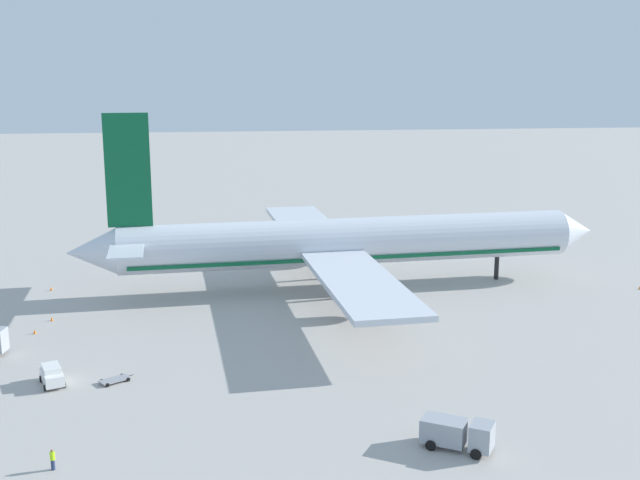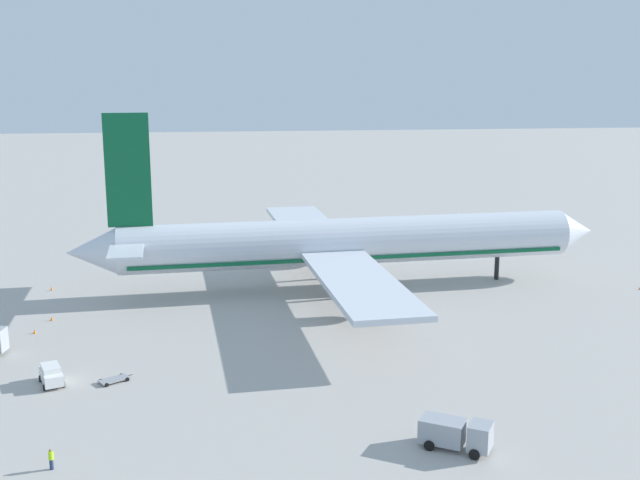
# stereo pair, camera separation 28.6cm
# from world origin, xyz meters

# --- Properties ---
(ground_plane) EXTENTS (600.00, 600.00, 0.00)m
(ground_plane) POSITION_xyz_m (0.00, 0.00, 0.00)
(ground_plane) COLOR #ADA8A0
(airliner) EXTENTS (77.96, 68.70, 25.63)m
(airliner) POSITION_xyz_m (-1.29, -0.13, 6.79)
(airliner) COLOR silver
(airliner) RESTS_ON ground
(service_truck_1) EXTENTS (6.26, 5.08, 2.66)m
(service_truck_1) POSITION_xyz_m (0.50, -50.60, 1.46)
(service_truck_1) COLOR #999EA5
(service_truck_1) RESTS_ON ground
(service_van) EXTENTS (3.13, 4.41, 1.97)m
(service_van) POSITION_xyz_m (-35.97, -31.86, 1.03)
(service_van) COLOR white
(service_van) RESTS_ON ground
(baggage_cart_0) EXTENTS (1.58, 2.96, 1.20)m
(baggage_cart_0) POSITION_xyz_m (19.02, 46.01, 0.67)
(baggage_cart_0) COLOR #26598C
(baggage_cart_0) RESTS_ON ground
(baggage_cart_1) EXTENTS (3.41, 2.78, 0.40)m
(baggage_cart_1) POSITION_xyz_m (-29.78, -32.10, 0.27)
(baggage_cart_1) COLOR gray
(baggage_cart_1) RESTS_ON ground
(baggage_cart_2) EXTENTS (3.59, 2.47, 1.49)m
(baggage_cart_2) POSITION_xyz_m (30.85, 47.72, 0.81)
(baggage_cart_2) COLOR #595B60
(baggage_cart_2) RESTS_ON ground
(ground_worker_0) EXTENTS (0.46, 0.46, 1.75)m
(ground_worker_0) POSITION_xyz_m (-32.45, -49.78, 0.89)
(ground_worker_0) COLOR navy
(ground_worker_0) RESTS_ON ground
(traffic_cone_0) EXTENTS (0.36, 0.36, 0.55)m
(traffic_cone_0) POSITION_xyz_m (-41.23, -15.45, 0.28)
(traffic_cone_0) COLOR orange
(traffic_cone_0) RESTS_ON ground
(traffic_cone_1) EXTENTS (0.36, 0.36, 0.55)m
(traffic_cone_1) POSITION_xyz_m (41.61, -6.70, 0.28)
(traffic_cone_1) COLOR orange
(traffic_cone_1) RESTS_ON ground
(traffic_cone_2) EXTENTS (0.36, 0.36, 0.55)m
(traffic_cone_2) POSITION_xyz_m (-40.17, -10.56, 0.28)
(traffic_cone_2) COLOR orange
(traffic_cone_2) RESTS_ON ground
(traffic_cone_4) EXTENTS (0.36, 0.36, 0.55)m
(traffic_cone_4) POSITION_xyz_m (-43.06, 3.95, 0.28)
(traffic_cone_4) COLOR orange
(traffic_cone_4) RESTS_ON ground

